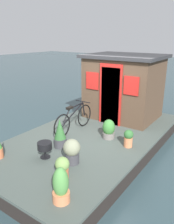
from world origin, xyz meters
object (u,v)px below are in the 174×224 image
houseboat_cabin (123,86)px  potted_plant_basil (60,134)px  bicycle (74,119)px  potted_plant_rosemary (109,129)px  potted_plant_fern (61,186)px  potted_plant_ivy (128,138)px  potted_plant_geranium (72,151)px  potted_plant_mint (62,167)px  charcoal_grill (45,147)px

houseboat_cabin → potted_plant_basil: bearing=175.8°
bicycle → potted_plant_basil: 0.98m
potted_plant_rosemary → potted_plant_fern: bearing=-167.0°
potted_plant_ivy → potted_plant_fern: (-2.39, 0.04, 0.05)m
potted_plant_ivy → potted_plant_geranium: (-1.36, 0.64, 0.05)m
potted_plant_rosemary → potted_plant_mint: potted_plant_rosemary is taller
potted_plant_geranium → potted_plant_fern: bearing=-149.7°
potted_plant_basil → potted_plant_fern: size_ratio=1.14×
houseboat_cabin → bicycle: (-1.91, 0.52, -0.65)m
bicycle → potted_plant_fern: size_ratio=2.68×
houseboat_cabin → potted_plant_mint: (-3.79, -0.68, -0.78)m
potted_plant_geranium → charcoal_grill: (-0.17, 0.62, -0.02)m
houseboat_cabin → potted_plant_geranium: bearing=-171.6°
potted_plant_geranium → potted_plant_fern: 1.19m
potted_plant_basil → potted_plant_geranium: bearing=-121.0°
potted_plant_ivy → potted_plant_rosemary: bearing=76.6°
potted_plant_ivy → charcoal_grill: 1.98m
potted_plant_mint → potted_plant_ivy: bearing=-13.2°
houseboat_cabin → potted_plant_ivy: (-1.90, -1.12, -0.79)m
potted_plant_ivy → charcoal_grill: bearing=140.4°
potted_plant_geranium → charcoal_grill: size_ratio=1.47×
potted_plant_rosemary → potted_plant_ivy: potted_plant_rosemary is taller
potted_plant_rosemary → potted_plant_geranium: potted_plant_geranium is taller
charcoal_grill → potted_plant_mint: bearing=-113.9°
potted_plant_basil → potted_plant_mint: 1.30m
houseboat_cabin → charcoal_grill: size_ratio=6.42×
potted_plant_basil → potted_plant_fern: (-1.44, -1.29, -0.06)m
bicycle → potted_plant_geranium: bicycle is taller
charcoal_grill → potted_plant_ivy: bearing=-39.6°
potted_plant_basil → potted_plant_mint: potted_plant_basil is taller
houseboat_cabin → potted_plant_basil: houseboat_cabin is taller
potted_plant_basil → houseboat_cabin: bearing=-4.2°
potted_plant_rosemary → houseboat_cabin: bearing=15.7°
potted_plant_basil → potted_plant_geranium: 0.81m
houseboat_cabin → potted_plant_ivy: houseboat_cabin is taller
potted_plant_rosemary → charcoal_grill: potted_plant_rosemary is taller
potted_plant_basil → charcoal_grill: size_ratio=1.95×
houseboat_cabin → potted_plant_ivy: 2.34m
potted_plant_geranium → charcoal_grill: bearing=104.9°
potted_plant_basil → potted_plant_fern: bearing=-138.2°
bicycle → charcoal_grill: bearing=-166.0°
potted_plant_mint → potted_plant_fern: bearing=-141.1°
potted_plant_geranium → potted_plant_mint: 0.57m
houseboat_cabin → potted_plant_geranium: (-3.26, -0.48, -0.73)m
potted_plant_geranium → charcoal_grill: potted_plant_geranium is taller
bicycle → potted_plant_fern: (-2.37, -1.60, -0.08)m
potted_plant_rosemary → potted_plant_geranium: 1.51m
bicycle → potted_plant_geranium: (-1.34, -1.00, -0.08)m
bicycle → potted_plant_basil: bearing=-161.5°
bicycle → charcoal_grill: size_ratio=4.60×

